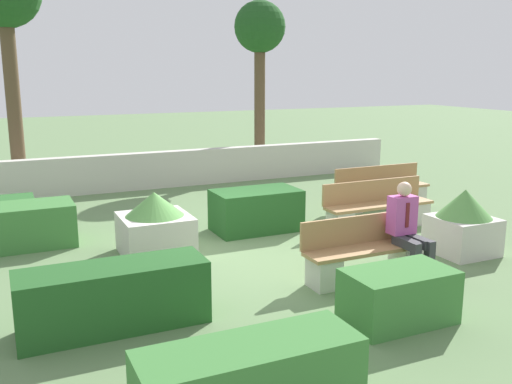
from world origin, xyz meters
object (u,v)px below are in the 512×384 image
object	(u,v)px
bench_right_side	(382,191)
planter_corner_left	(155,225)
person_seated_man	(408,225)
tree_leftmost	(5,2)
planter_corner_right	(463,222)
bench_front	(365,256)
bench_left_side	(378,209)
tree_center_left	(260,35)

from	to	relation	value
bench_right_side	planter_corner_left	size ratio (longest dim) A/B	1.99
person_seated_man	tree_leftmost	xyz separation A→B (m)	(-4.65, 8.35, 3.61)
bench_right_side	planter_corner_left	distance (m)	5.28
bench_right_side	planter_corner_left	bearing A→B (deg)	-156.66
bench_right_side	planter_corner_right	bearing A→B (deg)	-91.94
bench_front	bench_left_side	world-z (taller)	same
person_seated_man	planter_corner_right	bearing A→B (deg)	16.80
bench_left_side	person_seated_man	size ratio (longest dim) A/B	1.61
bench_left_side	tree_leftmost	distance (m)	9.35
bench_front	bench_right_side	world-z (taller)	same
bench_front	bench_left_side	xyz separation A→B (m)	(1.76, 2.09, 0.01)
planter_corner_right	tree_center_left	distance (m)	8.92
planter_corner_right	tree_center_left	world-z (taller)	tree_center_left
bench_left_side	planter_corner_left	bearing A→B (deg)	165.39
person_seated_man	planter_corner_left	world-z (taller)	person_seated_man
bench_front	planter_corner_right	distance (m)	2.10
bench_front	person_seated_man	size ratio (longest dim) A/B	1.38
bench_front	person_seated_man	world-z (taller)	person_seated_man
bench_front	planter_corner_right	world-z (taller)	planter_corner_right
person_seated_man	planter_corner_right	world-z (taller)	person_seated_man
bench_front	bench_left_side	size ratio (longest dim) A/B	0.86
bench_right_side	planter_corner_left	world-z (taller)	planter_corner_left
tree_leftmost	bench_front	bearing A→B (deg)	-63.67
bench_left_side	planter_corner_right	bearing A→B (deg)	-91.88
bench_front	bench_left_side	distance (m)	2.73
bench_left_side	person_seated_man	xyz separation A→B (m)	(-1.18, -2.23, 0.39)
planter_corner_left	planter_corner_right	xyz separation A→B (m)	(4.43, -1.99, 0.04)
bench_front	tree_center_left	distance (m)	9.57
bench_right_side	tree_center_left	world-z (taller)	tree_center_left
tree_center_left	tree_leftmost	bearing A→B (deg)	-176.55
planter_corner_left	bench_right_side	bearing A→B (deg)	11.66
planter_corner_right	bench_front	bearing A→B (deg)	-171.56
bench_front	tree_center_left	world-z (taller)	tree_center_left
planter_corner_right	bench_left_side	bearing A→B (deg)	99.81
bench_left_side	planter_corner_left	xyz separation A→B (m)	(-4.12, 0.21, 0.12)
planter_corner_left	tree_leftmost	world-z (taller)	tree_leftmost
bench_front	tree_leftmost	bearing A→B (deg)	116.33
planter_corner_left	tree_center_left	size ratio (longest dim) A/B	0.22
bench_right_side	planter_corner_left	xyz separation A→B (m)	(-5.17, -1.07, 0.12)
planter_corner_right	tree_center_left	xyz separation A→B (m)	(0.33, 8.29, 3.28)
bench_left_side	planter_corner_left	distance (m)	4.13
bench_right_side	tree_leftmost	size ratio (longest dim) A/B	0.39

